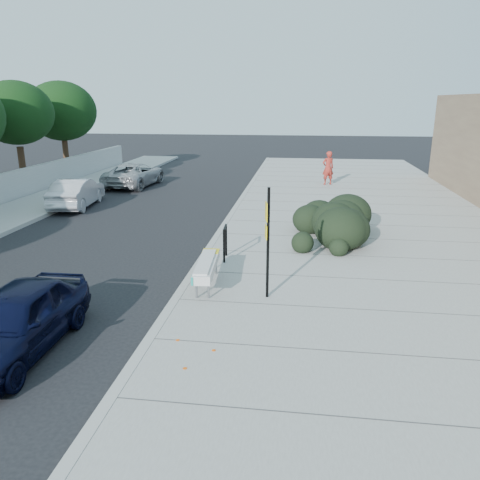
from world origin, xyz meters
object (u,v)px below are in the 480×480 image
object	(u,v)px
bike_rack	(225,239)
wagon_silver	(77,193)
sign_post	(267,237)
pedestrian	(328,168)
suv_silver	(135,174)
sedan_navy	(16,321)
bench	(207,266)

from	to	relation	value
bike_rack	wagon_silver	xyz separation A→B (m)	(-8.23, 7.01, -0.09)
wagon_silver	sign_post	bearing A→B (deg)	127.86
wagon_silver	pedestrian	size ratio (longest dim) A/B	2.14
suv_silver	pedestrian	distance (m)	11.28
pedestrian	suv_silver	bearing A→B (deg)	-16.16
sign_post	wagon_silver	bearing A→B (deg)	124.32
wagon_silver	suv_silver	xyz separation A→B (m)	(0.71, 5.85, -0.00)
wagon_silver	pedestrian	bearing A→B (deg)	-156.78
wagon_silver	suv_silver	size ratio (longest dim) A/B	0.84
sign_post	suv_silver	world-z (taller)	sign_post
bike_rack	sedan_navy	world-z (taller)	sedan_navy
sedan_navy	suv_silver	size ratio (longest dim) A/B	0.81
sign_post	pedestrian	size ratio (longest dim) A/B	1.43
sign_post	pedestrian	xyz separation A→B (m)	(2.22, 16.70, -0.59)
bench	sign_post	distance (m)	1.99
wagon_silver	sedan_navy	bearing A→B (deg)	104.32
sedan_navy	suv_silver	world-z (taller)	suv_silver
pedestrian	sedan_navy	bearing A→B (deg)	48.78
bike_rack	sign_post	world-z (taller)	sign_post
bench	bike_rack	world-z (taller)	bike_rack
suv_silver	bench	bearing A→B (deg)	120.17
bike_rack	suv_silver	distance (m)	14.89
wagon_silver	pedestrian	xyz separation A→B (m)	(11.93, 6.97, 0.43)
sedan_navy	wagon_silver	size ratio (longest dim) A/B	0.96
sign_post	suv_silver	size ratio (longest dim) A/B	0.56
wagon_silver	suv_silver	distance (m)	5.89
bench	wagon_silver	bearing A→B (deg)	127.28
sign_post	suv_silver	xyz separation A→B (m)	(-9.00, 15.58, -1.02)
sedan_navy	pedestrian	distance (m)	20.92
sign_post	sedan_navy	size ratio (longest dim) A/B	0.69
wagon_silver	bench	bearing A→B (deg)	124.34
sign_post	bike_rack	bearing A→B (deg)	108.01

